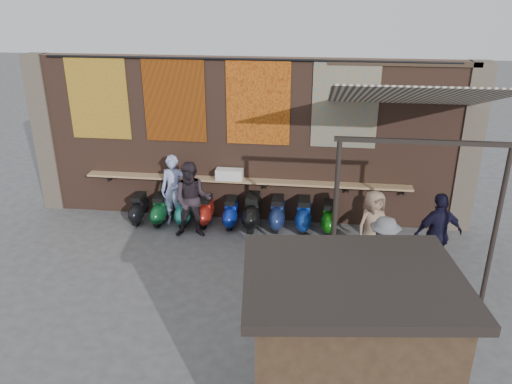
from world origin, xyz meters
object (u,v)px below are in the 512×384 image
Objects in this scene: scooter_stool_5 at (253,212)px; scooter_stool_3 at (206,211)px; shopper_navy at (438,234)px; shopper_grey at (383,255)px; scooter_stool_1 at (160,210)px; scooter_stool_0 at (139,209)px; market_stall at (345,366)px; scooter_stool_4 at (231,213)px; shopper_tan at (373,225)px; scooter_stool_6 at (277,214)px; scooter_stool_7 at (304,215)px; scooter_stool_2 at (185,209)px; shelf_box at (229,174)px; diner_left at (174,190)px; diner_right at (192,200)px; scooter_stool_8 at (329,218)px.

scooter_stool_3 is at bearing 176.20° from scooter_stool_5.
shopper_navy is 1.13× the size of shopper_grey.
scooter_stool_1 is 6.50m from shopper_navy.
scooter_stool_0 is 0.97× the size of scooter_stool_1.
market_stall is at bearing 48.24° from shopper_navy.
scooter_stool_1 reaches higher than scooter_stool_4.
scooter_stool_4 is at bearing 128.00° from shopper_tan.
scooter_stool_6 reaches higher than scooter_stool_1.
scooter_stool_0 is 1.70m from scooter_stool_3.
scooter_stool_3 is 6.88m from market_stall.
scooter_stool_4 is 1.77m from scooter_stool_7.
scooter_stool_7 is (4.11, 0.07, 0.04)m from scooter_stool_0.
market_stall is (4.84, -6.00, 0.84)m from scooter_stool_0.
scooter_stool_7 is at bearing 0.45° from scooter_stool_2.
market_stall is at bearing 91.38° from shopper_grey.
diner_left reaches higher than shelf_box.
shopper_grey is 1.27m from shopper_tan.
shopper_tan is at bearing -37.75° from shopper_navy.
shopper_grey is at bearing -27.83° from diner_left.
market_stall is at bearing -58.76° from scooter_stool_2.
diner_left is at bearing -173.99° from scooter_stool_2.
scooter_stool_3 is 0.91× the size of scooter_stool_6.
diner_left is at bearing -179.12° from scooter_stool_7.
shopper_tan is (4.06, -0.53, -0.13)m from diner_right.
shelf_box is 0.37× the size of diner_left.
scooter_stool_8 is at bearing 0.60° from scooter_stool_0.
diner_left is 7.18m from market_stall.
scooter_stool_2 is 0.91m from diner_right.
scooter_stool_1 is 1.78m from scooter_stool_4.
shopper_grey is at bearing -68.07° from scooter_stool_8.
scooter_stool_5 is 0.57× the size of shopper_grey.
scooter_stool_6 reaches higher than scooter_stool_0.
shelf_box is at bearing 172.26° from scooter_stool_7.
scooter_stool_1 is at bearing -10.02° from shopper_grey.
scooter_stool_2 reaches higher than scooter_stool_8.
scooter_stool_7 is 1.95m from shopper_tan.
shopper_tan is at bearing -23.12° from shelf_box.
scooter_stool_2 is 1.04× the size of scooter_stool_8.
diner_right is at bearing -8.73° from shopper_grey.
scooter_stool_0 is 0.42× the size of shopper_navy.
scooter_stool_7 is (1.23, 0.08, -0.03)m from scooter_stool_5.
shopper_tan is (4.68, -1.13, -0.10)m from diner_left.
shopper_navy is at bearing 58.53° from market_stall.
scooter_stool_8 is at bearing -53.40° from shopper_grey.
diner_right is 4.10m from shopper_tan.
scooter_stool_4 is 4.82m from shopper_navy.
shopper_grey is at bearing 69.67° from market_stall.
shopper_tan is at bearing -38.17° from scooter_stool_7.
diner_left reaches higher than shopper_navy.
shopper_navy is at bearing -37.27° from scooter_stool_8.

